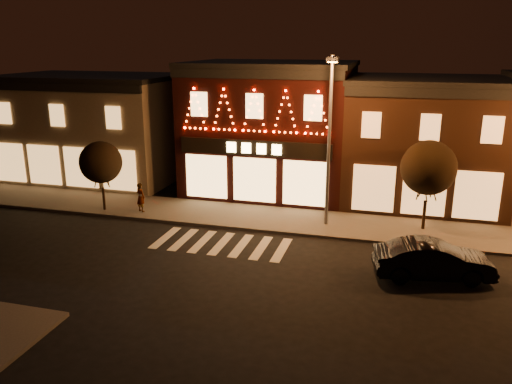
% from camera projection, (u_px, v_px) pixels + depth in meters
% --- Properties ---
extents(ground, '(120.00, 120.00, 0.00)m').
position_uv_depth(ground, '(190.00, 278.00, 21.39)').
color(ground, black).
rests_on(ground, ground).
extents(sidewalk_far, '(44.00, 4.00, 0.15)m').
position_uv_depth(sidewalk_far, '(280.00, 220.00, 28.25)').
color(sidewalk_far, '#47423D').
rests_on(sidewalk_far, ground).
extents(building_left, '(12.20, 8.28, 7.30)m').
position_uv_depth(building_left, '(94.00, 127.00, 36.63)').
color(building_left, '#6B614C').
rests_on(building_left, ground).
extents(building_pulp, '(10.20, 8.34, 8.30)m').
position_uv_depth(building_pulp, '(271.00, 127.00, 33.14)').
color(building_pulp, black).
rests_on(building_pulp, ground).
extents(building_right_a, '(9.20, 8.28, 7.50)m').
position_uv_depth(building_right_a, '(425.00, 141.00, 30.83)').
color(building_right_a, '#381F13').
rests_on(building_right_a, ground).
extents(streetlamp_mid, '(0.61, 2.00, 8.72)m').
position_uv_depth(streetlamp_mid, '(330.00, 129.00, 25.70)').
color(streetlamp_mid, '#59595E').
rests_on(streetlamp_mid, sidewalk_far).
extents(tree_left, '(2.39, 2.39, 3.99)m').
position_uv_depth(tree_left, '(101.00, 162.00, 28.96)').
color(tree_left, black).
rests_on(tree_left, sidewalk_far).
extents(tree_right, '(2.77, 2.77, 4.64)m').
position_uv_depth(tree_right, '(429.00, 168.00, 25.77)').
color(tree_right, black).
rests_on(tree_right, sidewalk_far).
extents(dark_sedan, '(5.04, 2.57, 1.58)m').
position_uv_depth(dark_sedan, '(433.00, 260.00, 21.23)').
color(dark_sedan, black).
rests_on(dark_sedan, ground).
extents(pedestrian, '(0.72, 0.62, 1.68)m').
position_uv_depth(pedestrian, '(141.00, 197.00, 29.16)').
color(pedestrian, gray).
rests_on(pedestrian, sidewalk_far).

